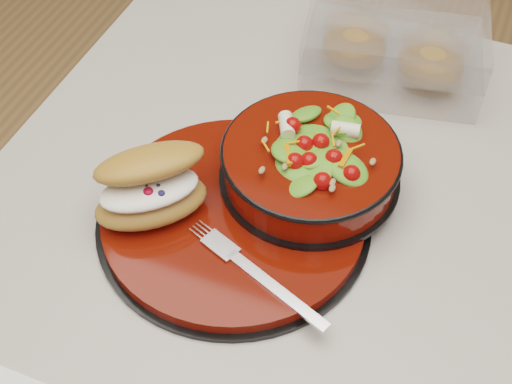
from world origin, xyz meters
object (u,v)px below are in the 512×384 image
at_px(fork, 259,276).
at_px(pastry_box, 393,47).
at_px(croissant, 152,187).
at_px(dinner_plate, 234,217).
at_px(salad_bowl, 311,159).

xyz_separation_m(fork, pastry_box, (0.04, 0.41, 0.02)).
distance_m(croissant, pastry_box, 0.41).
height_order(dinner_plate, fork, fork).
height_order(dinner_plate, croissant, croissant).
bearing_deg(dinner_plate, salad_bowl, 51.30).
height_order(salad_bowl, fork, salad_bowl).
distance_m(dinner_plate, pastry_box, 0.35).
distance_m(dinner_plate, salad_bowl, 0.11).
xyz_separation_m(croissant, fork, (0.15, -0.04, -0.04)).
height_order(dinner_plate, pastry_box, pastry_box).
distance_m(fork, pastry_box, 0.41).
xyz_separation_m(dinner_plate, salad_bowl, (0.06, 0.08, 0.04)).
relative_size(dinner_plate, salad_bowl, 1.48).
bearing_deg(croissant, dinner_plate, -22.31).
xyz_separation_m(salad_bowl, croissant, (-0.15, -0.11, 0.00)).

